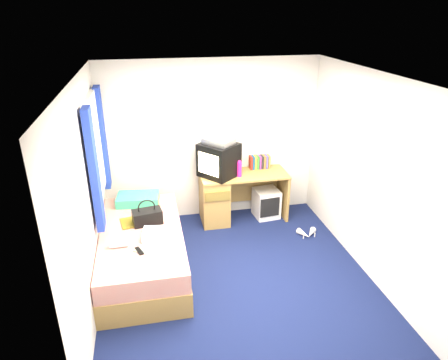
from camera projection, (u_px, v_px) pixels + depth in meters
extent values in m
plane|color=#0C1438|center=(236.00, 277.00, 4.88)|extent=(3.40, 3.40, 0.00)
plane|color=white|center=(239.00, 77.00, 3.92)|extent=(3.40, 3.40, 0.00)
plane|color=silver|center=(212.00, 141.00, 5.93)|extent=(3.20, 0.00, 3.20)
plane|color=silver|center=(291.00, 285.00, 2.88)|extent=(3.20, 0.00, 3.20)
plane|color=silver|center=(87.00, 201.00, 4.11)|extent=(0.00, 3.40, 3.40)
plane|color=silver|center=(370.00, 177.00, 4.69)|extent=(0.00, 3.40, 3.40)
cube|color=#A78445|center=(143.00, 258.00, 4.99)|extent=(1.00, 2.00, 0.30)
cube|color=olive|center=(187.00, 271.00, 4.72)|extent=(0.02, 0.70, 0.18)
cube|color=silver|center=(142.00, 239.00, 4.89)|extent=(0.98, 1.98, 0.24)
cube|color=#1B9FB5|center=(138.00, 199.00, 5.49)|extent=(0.60, 0.42, 0.12)
cube|color=#A78445|center=(244.00, 175.00, 5.94)|extent=(1.30, 0.55, 0.03)
cube|color=#A78445|center=(214.00, 200.00, 6.01)|extent=(0.40, 0.52, 0.72)
cube|color=#A78445|center=(283.00, 194.00, 6.21)|extent=(0.04, 0.52, 0.72)
cube|color=#A78445|center=(255.00, 184.00, 6.33)|extent=(0.78, 0.03, 0.55)
cube|color=white|center=(266.00, 203.00, 6.22)|extent=(0.39, 0.39, 0.45)
cube|color=black|center=(219.00, 160.00, 5.79)|extent=(0.66, 0.67, 0.49)
cube|color=#FFE1A1|center=(209.00, 164.00, 5.63)|extent=(0.25, 0.30, 0.30)
cube|color=#B8B7B9|center=(219.00, 141.00, 5.68)|extent=(0.49, 0.50, 0.08)
cube|color=maroon|center=(251.00, 163.00, 6.09)|extent=(0.03, 0.13, 0.20)
cube|color=navy|center=(253.00, 162.00, 6.09)|extent=(0.03, 0.13, 0.20)
cube|color=gold|center=(255.00, 162.00, 6.10)|extent=(0.03, 0.13, 0.20)
cube|color=#337F33|center=(257.00, 162.00, 6.10)|extent=(0.03, 0.13, 0.20)
cube|color=#7F337F|center=(259.00, 162.00, 6.11)|extent=(0.03, 0.13, 0.20)
cube|color=#262626|center=(262.00, 162.00, 6.12)|extent=(0.03, 0.13, 0.20)
cube|color=#B26633|center=(264.00, 162.00, 6.12)|extent=(0.03, 0.13, 0.20)
cube|color=#4C4C99|center=(266.00, 161.00, 6.13)|extent=(0.03, 0.13, 0.20)
cube|color=olive|center=(268.00, 161.00, 6.14)|extent=(0.03, 0.13, 0.20)
cube|color=black|center=(268.00, 162.00, 6.17)|extent=(0.02, 0.12, 0.14)
cylinder|color=#D91E82|center=(239.00, 169.00, 5.80)|extent=(0.07, 0.07, 0.22)
cylinder|color=white|center=(239.00, 168.00, 5.89)|extent=(0.06, 0.06, 0.18)
cube|color=black|center=(147.00, 217.00, 4.97)|extent=(0.39, 0.26, 0.18)
torus|color=black|center=(147.00, 208.00, 4.92)|extent=(0.22, 0.05, 0.22)
cube|color=white|center=(156.00, 234.00, 4.67)|extent=(0.33, 0.29, 0.10)
cube|color=yellow|center=(130.00, 223.00, 5.00)|extent=(0.25, 0.31, 0.01)
cylinder|color=silver|center=(119.00, 244.00, 4.50)|extent=(0.20, 0.08, 0.07)
cube|color=yellow|center=(142.00, 252.00, 4.42)|extent=(0.22, 0.17, 0.01)
cube|color=black|center=(139.00, 251.00, 4.42)|extent=(0.11, 0.17, 0.02)
cube|color=silver|center=(94.00, 149.00, 4.82)|extent=(0.02, 0.90, 1.10)
cube|color=white|center=(88.00, 101.00, 4.59)|extent=(0.06, 1.06, 0.08)
cube|color=white|center=(101.00, 193.00, 5.06)|extent=(0.06, 1.06, 0.08)
cube|color=navy|center=(94.00, 171.00, 4.32)|extent=(0.08, 0.24, 1.40)
cube|color=navy|center=(102.00, 139.00, 5.38)|extent=(0.08, 0.24, 1.40)
cone|color=silver|center=(304.00, 234.00, 5.73)|extent=(0.17, 0.24, 0.09)
cone|color=silver|center=(311.00, 233.00, 5.75)|extent=(0.21, 0.23, 0.09)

